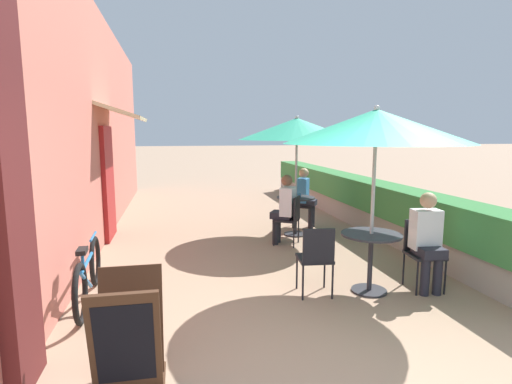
{
  "coord_description": "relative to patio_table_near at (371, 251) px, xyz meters",
  "views": [
    {
      "loc": [
        -1.19,
        -2.62,
        1.97
      ],
      "look_at": [
        0.15,
        3.82,
        1.0
      ],
      "focal_mm": 28.0,
      "sensor_mm": 36.0,
      "label": 1
    }
  ],
  "objects": [
    {
      "name": "menu_board",
      "position": [
        -2.75,
        -1.35,
        -0.09
      ],
      "size": [
        0.53,
        0.63,
        0.89
      ],
      "rotation": [
        0.0,
        0.0,
        -0.01
      ],
      "color": "#422819",
      "rests_on": "ground_plane"
    },
    {
      "name": "bicycle_leaning",
      "position": [
        -3.38,
        0.38,
        -0.19
      ],
      "size": [
        0.14,
        1.76,
        0.73
      ],
      "rotation": [
        0.0,
        0.0,
        0.05
      ],
      "color": "black",
      "rests_on": "ground_plane"
    },
    {
      "name": "planter_hedge",
      "position": [
        1.57,
        3.89,
        0.01
      ],
      "size": [
        0.6,
        10.54,
        1.01
      ],
      "color": "gray",
      "rests_on": "ground_plane"
    },
    {
      "name": "cafe_chair_mid_left",
      "position": [
        0.23,
        3.55,
        -0.01
      ],
      "size": [
        0.55,
        0.55,
        0.87
      ],
      "rotation": [
        0.0,
        0.0,
        4.18
      ],
      "color": "black",
      "rests_on": "ground_plane"
    },
    {
      "name": "patio_umbrella_mid",
      "position": [
        -0.06,
        2.9,
        1.52
      ],
      "size": [
        2.22,
        2.22,
        2.3
      ],
      "color": "#B7B7BC",
      "rests_on": "ground_plane"
    },
    {
      "name": "coffee_cup_mid",
      "position": [
        -0.05,
        2.76,
        0.26
      ],
      "size": [
        0.07,
        0.07,
        0.09
      ],
      "color": "teal",
      "rests_on": "patio_table_mid"
    },
    {
      "name": "cafe_chair_mid_right",
      "position": [
        -0.36,
        2.25,
        -0.01
      ],
      "size": [
        0.55,
        0.55,
        0.87
      ],
      "rotation": [
        0.0,
        0.0,
        7.32
      ],
      "color": "black",
      "rests_on": "ground_plane"
    },
    {
      "name": "seated_patron_mid_left",
      "position": [
        0.33,
        3.49,
        0.16
      ],
      "size": [
        0.51,
        0.48,
        1.25
      ],
      "rotation": [
        0.0,
        0.0,
        4.18
      ],
      "color": "#23232D",
      "rests_on": "ground_plane"
    },
    {
      "name": "patio_umbrella_near",
      "position": [
        0.0,
        0.0,
        1.52
      ],
      "size": [
        2.22,
        2.22,
        2.3
      ],
      "color": "#B7B7BC",
      "rests_on": "ground_plane"
    },
    {
      "name": "patio_table_near",
      "position": [
        0.0,
        0.0,
        0.0
      ],
      "size": [
        0.74,
        0.74,
        0.75
      ],
      "color": "#28282D",
      "rests_on": "ground_plane"
    },
    {
      "name": "seated_patron_near_right",
      "position": [
        0.7,
        -0.11,
        0.16
      ],
      "size": [
        0.36,
        0.43,
        1.25
      ],
      "rotation": [
        0.0,
        0.0,
        9.32
      ],
      "color": "#23232D",
      "rests_on": "ground_plane"
    },
    {
      "name": "cafe_chair_near_right",
      "position": [
        0.71,
        0.0,
        -0.01
      ],
      "size": [
        0.44,
        0.44,
        0.87
      ],
      "rotation": [
        0.0,
        0.0,
        9.32
      ],
      "color": "black",
      "rests_on": "ground_plane"
    },
    {
      "name": "cafe_chair_near_left",
      "position": [
        -0.71,
        -0.0,
        -0.01
      ],
      "size": [
        0.44,
        0.44,
        0.87
      ],
      "rotation": [
        0.0,
        0.0,
        6.18
      ],
      "color": "black",
      "rests_on": "ground_plane"
    },
    {
      "name": "cafe_facade_wall",
      "position": [
        -3.72,
        3.86,
        1.56
      ],
      "size": [
        0.98,
        11.54,
        4.2
      ],
      "color": "#C66B5B",
      "rests_on": "ground_plane"
    },
    {
      "name": "seated_patron_mid_right",
      "position": [
        -0.45,
        2.31,
        0.16
      ],
      "size": [
        0.51,
        0.48,
        1.25
      ],
      "rotation": [
        0.0,
        0.0,
        7.32
      ],
      "color": "#23232D",
      "rests_on": "ground_plane"
    },
    {
      "name": "patio_table_mid",
      "position": [
        -0.06,
        2.9,
        0.0
      ],
      "size": [
        0.74,
        0.74,
        0.75
      ],
      "color": "#28282D",
      "rests_on": "ground_plane"
    }
  ]
}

